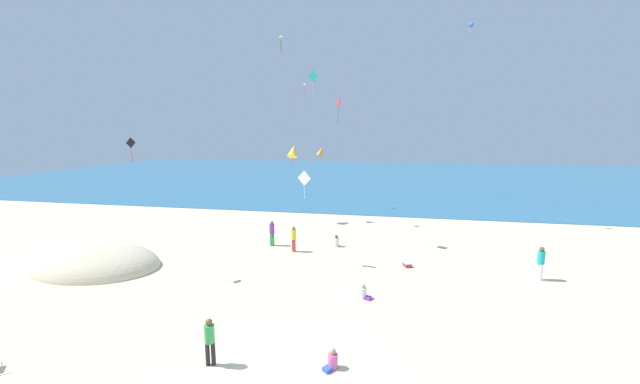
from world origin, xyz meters
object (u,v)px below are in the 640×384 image
Objects in this scene: person_0 at (364,293)px; person_1 at (332,361)px; person_3 at (336,242)px; kite_white at (304,179)px; kite_teal at (313,77)px; person_4 at (210,339)px; kite_yellow at (293,151)px; person_5 at (541,261)px; person_6 at (294,237)px; kite_blue at (470,23)px; kite_red at (338,103)px; kite_pink at (305,85)px; kite_orange at (321,151)px; cooler_box at (407,264)px; person_7 at (272,231)px; kite_black at (131,144)px; kite_lime at (281,37)px.

person_0 is 5.23m from person_1.
person_3 reaches higher than person_1.
kite_teal is (-1.51, 9.44, 6.67)m from kite_white.
person_4 is 0.79× the size of kite_yellow.
person_5 is 1.07× the size of person_6.
person_4 is at bearing -95.01° from kite_white.
person_3 is 0.75× the size of kite_blue.
person_4 is 16.10m from person_5.
kite_red is 13.03m from kite_pink.
kite_orange is 10.41m from kite_white.
kite_white is at bearing -172.47° from cooler_box.
person_3 is at bearing -89.91° from kite_red.
person_6 is 17.72m from kite_pink.
kite_pink is at bearing 131.00° from person_0.
person_7 is at bearing 90.45° from person_3.
person_0 is 0.38× the size of kite_teal.
person_0 is 16.00m from kite_yellow.
kite_blue is (-2.07, 11.23, 14.33)m from person_5.
kite_teal reaches higher than kite_yellow.
person_4 is 16.01m from kite_red.
person_7 is 9.99m from kite_black.
person_1 is at bearing -68.92° from kite_lime.
kite_lime reaches higher than kite_black.
person_0 is at bearing -114.64° from cooler_box.
kite_white is at bearing 72.28° from person_6.
kite_white is 1.29× the size of kite_lime.
kite_black is (-4.85, -6.52, 5.82)m from person_7.
person_5 is 1.07× the size of kite_red.
kite_red is 1.55× the size of kite_blue.
kite_blue reaches higher than person_5.
kite_lime is at bearing 141.30° from person_0.
person_6 is (-0.37, 11.58, 0.01)m from person_4.
person_1 is at bearing -71.46° from kite_white.
cooler_box is 21.24m from kite_pink.
kite_teal reaches higher than person_6.
person_0 is 0.43× the size of kite_white.
kite_blue is at bearing -113.11° from person_7.
kite_blue reaches higher than kite_black.
kite_yellow is at bearing 46.38° from kite_lime.
person_1 is at bearing 150.59° from person_7.
person_7 is 1.06× the size of kite_white.
person_5 is 12.70m from kite_white.
person_7 is (-2.09, 12.54, 0.05)m from person_4.
person_7 is 16.80m from kite_pink.
kite_yellow is 8.65m from kite_lime.
person_5 is 21.00m from kite_black.
person_3 is 15.95m from kite_lime.
kite_blue is at bearing 133.06° from person_4.
kite_white is at bearing 24.13° from kite_black.
kite_lime is 3.80m from kite_teal.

